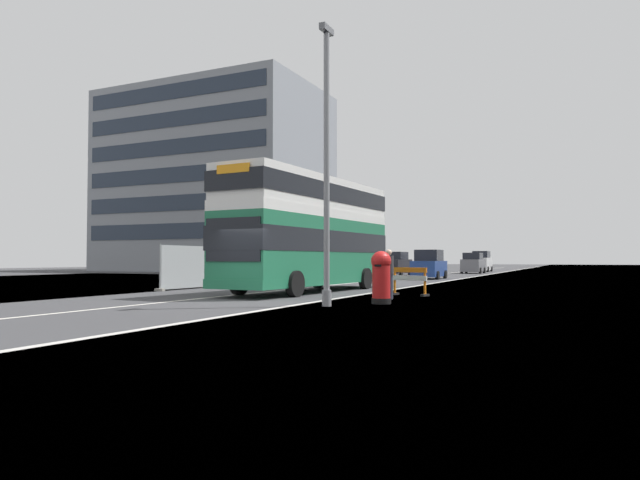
{
  "coord_description": "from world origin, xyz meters",
  "views": [
    {
      "loc": [
        10.76,
        -15.96,
        1.45
      ],
      "look_at": [
        1.04,
        4.69,
        2.2
      ],
      "focal_mm": 32.01,
      "sensor_mm": 36.0,
      "label": 1
    }
  ],
  "objects_px": {
    "double_decker_bus": "(310,232)",
    "red_pillar_postbox": "(381,275)",
    "car_far_side": "(481,262)",
    "pedestrian_at_kerb": "(389,274)",
    "car_receding_far": "(473,264)",
    "car_receding_mid": "(396,264)",
    "roadworks_barrier": "(409,278)",
    "car_oncoming_near": "(429,265)",
    "lamppost_foreground": "(327,173)"
  },
  "relations": [
    {
      "from": "double_decker_bus",
      "to": "red_pillar_postbox",
      "type": "height_order",
      "value": "double_decker_bus"
    },
    {
      "from": "car_far_side",
      "to": "pedestrian_at_kerb",
      "type": "height_order",
      "value": "car_far_side"
    },
    {
      "from": "car_receding_far",
      "to": "red_pillar_postbox",
      "type": "bearing_deg",
      "value": -83.88
    },
    {
      "from": "pedestrian_at_kerb",
      "to": "car_far_side",
      "type": "bearing_deg",
      "value": 95.43
    },
    {
      "from": "car_receding_mid",
      "to": "pedestrian_at_kerb",
      "type": "relative_size",
      "value": 2.41
    },
    {
      "from": "roadworks_barrier",
      "to": "double_decker_bus",
      "type": "bearing_deg",
      "value": 170.18
    },
    {
      "from": "car_oncoming_near",
      "to": "car_far_side",
      "type": "height_order",
      "value": "car_far_side"
    },
    {
      "from": "lamppost_foreground",
      "to": "red_pillar_postbox",
      "type": "height_order",
      "value": "lamppost_foreground"
    },
    {
      "from": "car_oncoming_near",
      "to": "car_receding_mid",
      "type": "distance_m",
      "value": 8.95
    },
    {
      "from": "roadworks_barrier",
      "to": "car_receding_far",
      "type": "bearing_deg",
      "value": 96.33
    },
    {
      "from": "red_pillar_postbox",
      "to": "car_oncoming_near",
      "type": "height_order",
      "value": "car_oncoming_near"
    },
    {
      "from": "double_decker_bus",
      "to": "red_pillar_postbox",
      "type": "distance_m",
      "value": 7.48
    },
    {
      "from": "car_receding_far",
      "to": "double_decker_bus",
      "type": "bearing_deg",
      "value": -91.28
    },
    {
      "from": "double_decker_bus",
      "to": "car_oncoming_near",
      "type": "distance_m",
      "value": 17.97
    },
    {
      "from": "red_pillar_postbox",
      "to": "roadworks_barrier",
      "type": "distance_m",
      "value": 4.38
    },
    {
      "from": "car_oncoming_near",
      "to": "lamppost_foreground",
      "type": "bearing_deg",
      "value": -82.73
    },
    {
      "from": "roadworks_barrier",
      "to": "car_receding_far",
      "type": "xyz_separation_m",
      "value": [
        -3.99,
        35.92,
        0.28
      ]
    },
    {
      "from": "double_decker_bus",
      "to": "car_far_side",
      "type": "height_order",
      "value": "double_decker_bus"
    },
    {
      "from": "car_oncoming_near",
      "to": "car_receding_mid",
      "type": "height_order",
      "value": "car_oncoming_near"
    },
    {
      "from": "double_decker_bus",
      "to": "roadworks_barrier",
      "type": "height_order",
      "value": "double_decker_bus"
    },
    {
      "from": "car_oncoming_near",
      "to": "car_receding_far",
      "type": "xyz_separation_m",
      "value": [
        0.02,
        17.23,
        -0.01
      ]
    },
    {
      "from": "car_oncoming_near",
      "to": "pedestrian_at_kerb",
      "type": "relative_size",
      "value": 2.14
    },
    {
      "from": "car_receding_far",
      "to": "pedestrian_at_kerb",
      "type": "bearing_deg",
      "value": -84.18
    },
    {
      "from": "car_receding_far",
      "to": "pedestrian_at_kerb",
      "type": "xyz_separation_m",
      "value": [
        3.9,
        -38.21,
        -0.07
      ]
    },
    {
      "from": "car_receding_far",
      "to": "pedestrian_at_kerb",
      "type": "distance_m",
      "value": 38.41
    },
    {
      "from": "red_pillar_postbox",
      "to": "roadworks_barrier",
      "type": "xyz_separation_m",
      "value": [
        -0.33,
        4.36,
        -0.25
      ]
    },
    {
      "from": "double_decker_bus",
      "to": "lamppost_foreground",
      "type": "height_order",
      "value": "lamppost_foreground"
    },
    {
      "from": "double_decker_bus",
      "to": "lamppost_foreground",
      "type": "relative_size",
      "value": 1.33
    },
    {
      "from": "car_oncoming_near",
      "to": "pedestrian_at_kerb",
      "type": "xyz_separation_m",
      "value": [
        3.91,
        -20.99,
        -0.08
      ]
    },
    {
      "from": "roadworks_barrier",
      "to": "car_far_side",
      "type": "height_order",
      "value": "car_far_side"
    },
    {
      "from": "lamppost_foreground",
      "to": "red_pillar_postbox",
      "type": "bearing_deg",
      "value": 53.98
    },
    {
      "from": "car_receding_far",
      "to": "car_far_side",
      "type": "relative_size",
      "value": 0.93
    },
    {
      "from": "double_decker_bus",
      "to": "pedestrian_at_kerb",
      "type": "distance_m",
      "value": 5.89
    },
    {
      "from": "double_decker_bus",
      "to": "car_oncoming_near",
      "type": "xyz_separation_m",
      "value": [
        0.77,
        17.87,
        -1.68
      ]
    },
    {
      "from": "pedestrian_at_kerb",
      "to": "car_oncoming_near",
      "type": "bearing_deg",
      "value": 100.56
    },
    {
      "from": "lamppost_foreground",
      "to": "car_oncoming_near",
      "type": "xyz_separation_m",
      "value": [
        -3.15,
        24.69,
        -3.12
      ]
    },
    {
      "from": "red_pillar_postbox",
      "to": "lamppost_foreground",
      "type": "bearing_deg",
      "value": -126.02
    },
    {
      "from": "double_decker_bus",
      "to": "pedestrian_at_kerb",
      "type": "bearing_deg",
      "value": -33.64
    },
    {
      "from": "lamppost_foreground",
      "to": "car_far_side",
      "type": "height_order",
      "value": "lamppost_foreground"
    },
    {
      "from": "car_receding_far",
      "to": "roadworks_barrier",
      "type": "bearing_deg",
      "value": -83.67
    },
    {
      "from": "car_receding_mid",
      "to": "car_receding_far",
      "type": "bearing_deg",
      "value": 63.28
    },
    {
      "from": "car_far_side",
      "to": "car_receding_far",
      "type": "bearing_deg",
      "value": -86.45
    },
    {
      "from": "car_oncoming_near",
      "to": "car_receding_far",
      "type": "distance_m",
      "value": 17.23
    },
    {
      "from": "roadworks_barrier",
      "to": "car_receding_mid",
      "type": "bearing_deg",
      "value": 108.72
    },
    {
      "from": "roadworks_barrier",
      "to": "car_receding_mid",
      "type": "xyz_separation_m",
      "value": [
        -8.88,
        26.21,
        0.29
      ]
    },
    {
      "from": "car_receding_mid",
      "to": "pedestrian_at_kerb",
      "type": "bearing_deg",
      "value": -72.86
    },
    {
      "from": "car_oncoming_near",
      "to": "car_far_side",
      "type": "distance_m",
      "value": 25.21
    },
    {
      "from": "red_pillar_postbox",
      "to": "car_far_side",
      "type": "height_order",
      "value": "car_far_side"
    },
    {
      "from": "red_pillar_postbox",
      "to": "car_far_side",
      "type": "relative_size",
      "value": 0.41
    },
    {
      "from": "car_receding_far",
      "to": "car_oncoming_near",
      "type": "bearing_deg",
      "value": -90.06
    }
  ]
}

